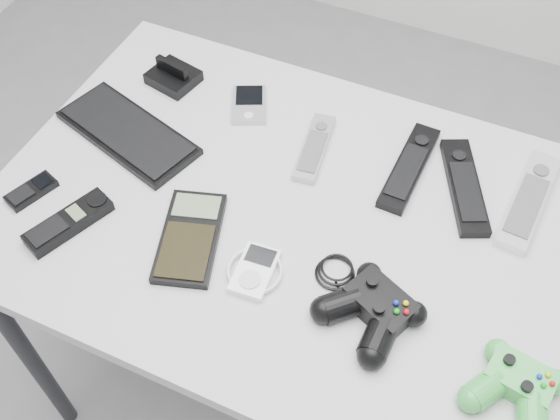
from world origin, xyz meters
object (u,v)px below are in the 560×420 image
at_px(remote_black_a, 409,167).
at_px(remote_black_b, 464,186).
at_px(pda, 249,104).
at_px(mobile_phone, 31,191).
at_px(desk, 309,240).
at_px(cordless_handset, 69,222).
at_px(controller_green, 517,386).
at_px(remote_silver_a, 315,147).
at_px(controller_black, 373,308).
at_px(pda_keyboard, 128,132).
at_px(calculator, 190,237).
at_px(remote_silver_b, 529,200).
at_px(mp3_player, 255,271).

bearing_deg(remote_black_a, remote_black_b, 0.53).
height_order(pda, mobile_phone, pda).
bearing_deg(remote_black_a, desk, -123.15).
height_order(pda, cordless_handset, cordless_handset).
bearing_deg(desk, controller_green, -23.64).
bearing_deg(mobile_phone, remote_silver_a, 55.73).
xyz_separation_m(desk, controller_black, (0.17, -0.14, 0.09)).
relative_size(desk, controller_green, 8.03).
bearing_deg(pda_keyboard, pda, 59.73).
xyz_separation_m(pda_keyboard, remote_black_b, (0.64, 0.14, 0.00)).
height_order(desk, remote_silver_a, remote_silver_a).
height_order(desk, remote_black_b, remote_black_b).
relative_size(remote_black_a, calculator, 1.15).
bearing_deg(desk, mobile_phone, -162.05).
height_order(desk, pda, pda).
bearing_deg(remote_silver_b, controller_green, -77.23).
height_order(mobile_phone, mp3_player, mp3_player).
bearing_deg(remote_silver_b, pda, -177.34).
bearing_deg(pda_keyboard, cordless_handset, -66.78).
xyz_separation_m(remote_black_b, mp3_player, (-0.27, -0.32, -0.00)).
xyz_separation_m(remote_silver_a, calculator, (-0.12, -0.29, 0.00)).
bearing_deg(controller_black, controller_green, 15.58).
bearing_deg(pda, controller_green, -56.83).
bearing_deg(mp3_player, pda, 112.46).
bearing_deg(remote_black_b, remote_silver_b, -18.19).
xyz_separation_m(calculator, controller_green, (0.57, -0.04, 0.01)).
height_order(pda_keyboard, controller_black, controller_black).
bearing_deg(remote_black_b, desk, -167.43).
xyz_separation_m(desk, remote_silver_b, (0.35, 0.19, 0.08)).
bearing_deg(mp3_player, remote_black_b, 45.18).
height_order(remote_black_a, calculator, remote_black_a).
distance_m(remote_black_a, remote_silver_b, 0.22).
height_order(pda, remote_black_a, remote_black_a).
distance_m(pda, mobile_phone, 0.46).
xyz_separation_m(pda_keyboard, remote_black_a, (0.53, 0.14, 0.00)).
bearing_deg(remote_silver_a, cordless_handset, -141.28).
bearing_deg(remote_black_b, controller_black, -126.65).
bearing_deg(controller_green, remote_black_b, 124.63).
bearing_deg(controller_green, remote_black_a, 136.89).
bearing_deg(desk, remote_black_a, 54.96).
distance_m(desk, mp3_player, 0.17).
distance_m(remote_black_b, mobile_phone, 0.80).
relative_size(remote_silver_a, calculator, 0.90).
distance_m(remote_silver_b, mobile_phone, 0.91).
height_order(desk, calculator, calculator).
relative_size(calculator, controller_black, 0.76).
relative_size(remote_black_b, controller_black, 0.88).
xyz_separation_m(pda, controller_green, (0.62, -0.39, 0.01)).
height_order(calculator, mp3_player, calculator).
bearing_deg(mobile_phone, remote_black_a, 48.73).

